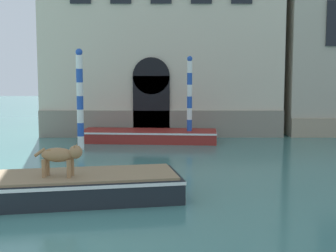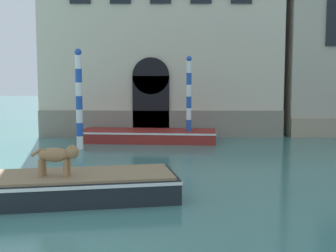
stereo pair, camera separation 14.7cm
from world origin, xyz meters
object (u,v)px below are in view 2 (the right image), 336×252
(boat_moored_near_palazzo, at_px, (149,136))
(mooring_pole_3, at_px, (189,99))
(mooring_pole_0, at_px, (79,99))
(dog_on_deck, at_px, (58,155))
(boat_foreground, at_px, (25,188))

(boat_moored_near_palazzo, height_order, mooring_pole_3, mooring_pole_3)
(mooring_pole_0, bearing_deg, boat_moored_near_palazzo, 38.73)
(mooring_pole_0, bearing_deg, dog_on_deck, -82.64)
(boat_moored_near_palazzo, xyz_separation_m, mooring_pole_0, (-2.71, -2.17, 1.78))
(dog_on_deck, xyz_separation_m, boat_moored_near_palazzo, (1.67, 10.16, -0.88))
(dog_on_deck, bearing_deg, boat_foreground, -179.89)
(mooring_pole_0, xyz_separation_m, mooring_pole_3, (4.52, 1.87, -0.12))
(boat_moored_near_palazzo, bearing_deg, mooring_pole_3, -4.79)
(boat_foreground, height_order, boat_moored_near_palazzo, boat_foreground)
(mooring_pole_0, relative_size, mooring_pole_3, 1.06)
(mooring_pole_3, bearing_deg, dog_on_deck, -109.50)
(boat_foreground, height_order, mooring_pole_3, mooring_pole_3)
(boat_moored_near_palazzo, relative_size, mooring_pole_0, 1.53)
(mooring_pole_3, bearing_deg, mooring_pole_0, -157.56)
(boat_foreground, height_order, mooring_pole_0, mooring_pole_0)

